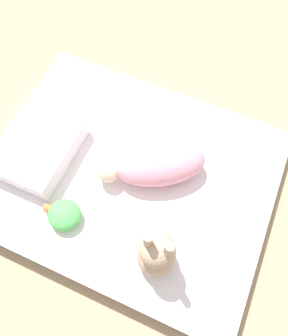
% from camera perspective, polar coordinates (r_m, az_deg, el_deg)
% --- Properties ---
extents(ground_plane, '(12.00, 12.00, 0.00)m').
position_cam_1_polar(ground_plane, '(1.61, -2.49, -2.68)').
color(ground_plane, '#9E8466').
extents(bed_mattress, '(1.29, 1.02, 0.12)m').
position_cam_1_polar(bed_mattress, '(1.55, -2.58, -1.85)').
color(bed_mattress, white).
rests_on(bed_mattress, ground_plane).
extents(swaddled_baby, '(0.47, 0.38, 0.16)m').
position_cam_1_polar(swaddled_baby, '(1.43, 2.12, 0.58)').
color(swaddled_baby, pink).
rests_on(swaddled_baby, bed_mattress).
extents(pillow, '(0.29, 0.39, 0.11)m').
position_cam_1_polar(pillow, '(1.56, -17.61, 3.30)').
color(pillow, white).
rests_on(pillow, bed_mattress).
extents(bunny_plush, '(0.16, 0.16, 0.34)m').
position_cam_1_polar(bunny_plush, '(1.26, 2.21, -14.62)').
color(bunny_plush, tan).
rests_on(bunny_plush, bed_mattress).
extents(turtle_plush, '(0.18, 0.14, 0.08)m').
position_cam_1_polar(turtle_plush, '(1.43, -13.83, -7.89)').
color(turtle_plush, '#51B756').
rests_on(turtle_plush, bed_mattress).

